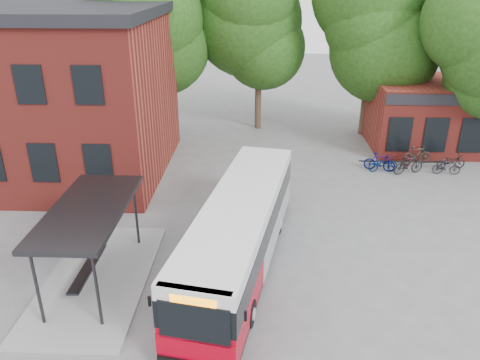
{
  "coord_description": "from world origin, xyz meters",
  "views": [
    {
      "loc": [
        1.08,
        -14.42,
        9.93
      ],
      "look_at": [
        0.33,
        3.41,
        2.0
      ],
      "focal_mm": 35.0,
      "sensor_mm": 36.0,
      "label": 1
    }
  ],
  "objects_px": {
    "bicycle_3": "(408,165)",
    "bicycle_5": "(416,155)",
    "bus_shelter": "(93,245)",
    "bicycle_1": "(380,162)",
    "bicycle_2": "(383,164)",
    "bicycle_7": "(447,167)",
    "city_bus": "(240,233)",
    "bicycle_6": "(451,161)",
    "bicycle_4": "(396,158)"
  },
  "relations": [
    {
      "from": "bicycle_1",
      "to": "bicycle_7",
      "type": "xyz_separation_m",
      "value": [
        3.46,
        -0.39,
        -0.06
      ]
    },
    {
      "from": "city_bus",
      "to": "bicycle_6",
      "type": "relative_size",
      "value": 6.52
    },
    {
      "from": "bus_shelter",
      "to": "bicycle_3",
      "type": "xyz_separation_m",
      "value": [
        13.63,
        10.12,
        -0.92
      ]
    },
    {
      "from": "city_bus",
      "to": "bicycle_1",
      "type": "distance_m",
      "value": 11.84
    },
    {
      "from": "bicycle_1",
      "to": "bicycle_3",
      "type": "height_order",
      "value": "bicycle_3"
    },
    {
      "from": "bicycle_7",
      "to": "bicycle_3",
      "type": "bearing_deg",
      "value": 93.37
    },
    {
      "from": "bus_shelter",
      "to": "bicycle_1",
      "type": "bearing_deg",
      "value": 40.75
    },
    {
      "from": "bicycle_6",
      "to": "bicycle_7",
      "type": "relative_size",
      "value": 1.12
    },
    {
      "from": "city_bus",
      "to": "bicycle_1",
      "type": "xyz_separation_m",
      "value": [
        7.2,
        9.36,
        -0.86
      ]
    },
    {
      "from": "bicycle_1",
      "to": "bicycle_5",
      "type": "distance_m",
      "value": 2.51
    },
    {
      "from": "bicycle_3",
      "to": "bus_shelter",
      "type": "bearing_deg",
      "value": 108.08
    },
    {
      "from": "bicycle_3",
      "to": "bicycle_6",
      "type": "distance_m",
      "value": 2.68
    },
    {
      "from": "city_bus",
      "to": "bicycle_2",
      "type": "distance_m",
      "value": 11.86
    },
    {
      "from": "bicycle_5",
      "to": "bicycle_6",
      "type": "relative_size",
      "value": 1.12
    },
    {
      "from": "bicycle_5",
      "to": "bicycle_6",
      "type": "distance_m",
      "value": 1.81
    },
    {
      "from": "bicycle_2",
      "to": "bicycle_7",
      "type": "relative_size",
      "value": 1.11
    },
    {
      "from": "bus_shelter",
      "to": "bicycle_5",
      "type": "bearing_deg",
      "value": 38.57
    },
    {
      "from": "bicycle_1",
      "to": "bicycle_2",
      "type": "height_order",
      "value": "bicycle_1"
    },
    {
      "from": "city_bus",
      "to": "bicycle_3",
      "type": "bearing_deg",
      "value": 56.62
    },
    {
      "from": "bicycle_1",
      "to": "bus_shelter",
      "type": "bearing_deg",
      "value": 148.78
    },
    {
      "from": "bicycle_6",
      "to": "bicycle_7",
      "type": "bearing_deg",
      "value": 137.57
    },
    {
      "from": "bicycle_4",
      "to": "bicycle_6",
      "type": "relative_size",
      "value": 0.97
    },
    {
      "from": "bicycle_2",
      "to": "bicycle_5",
      "type": "relative_size",
      "value": 0.88
    },
    {
      "from": "bus_shelter",
      "to": "bicycle_7",
      "type": "height_order",
      "value": "bus_shelter"
    },
    {
      "from": "bicycle_5",
      "to": "bicycle_7",
      "type": "xyz_separation_m",
      "value": [
        1.18,
        -1.43,
        -0.11
      ]
    },
    {
      "from": "bicycle_3",
      "to": "bicycle_6",
      "type": "height_order",
      "value": "bicycle_3"
    },
    {
      "from": "bicycle_6",
      "to": "city_bus",
      "type": "bearing_deg",
      "value": 121.38
    },
    {
      "from": "bicycle_5",
      "to": "bicycle_7",
      "type": "relative_size",
      "value": 1.26
    },
    {
      "from": "bicycle_3",
      "to": "bicycle_7",
      "type": "height_order",
      "value": "bicycle_3"
    },
    {
      "from": "bus_shelter",
      "to": "bicycle_4",
      "type": "bearing_deg",
      "value": 40.46
    },
    {
      "from": "city_bus",
      "to": "bicycle_7",
      "type": "bearing_deg",
      "value": 50.6
    },
    {
      "from": "bicycle_6",
      "to": "bicycle_3",
      "type": "bearing_deg",
      "value": 97.88
    },
    {
      "from": "bus_shelter",
      "to": "bicycle_1",
      "type": "relative_size",
      "value": 4.17
    },
    {
      "from": "bicycle_1",
      "to": "bicycle_7",
      "type": "bearing_deg",
      "value": -78.42
    },
    {
      "from": "city_bus",
      "to": "bicycle_3",
      "type": "xyz_separation_m",
      "value": [
        8.64,
        8.97,
        -0.83
      ]
    },
    {
      "from": "bicycle_2",
      "to": "bicycle_5",
      "type": "xyz_separation_m",
      "value": [
        2.11,
        1.17,
        0.13
      ]
    },
    {
      "from": "bus_shelter",
      "to": "bicycle_6",
      "type": "distance_m",
      "value": 19.55
    },
    {
      "from": "bicycle_3",
      "to": "bicycle_4",
      "type": "height_order",
      "value": "bicycle_3"
    },
    {
      "from": "bicycle_4",
      "to": "bicycle_3",
      "type": "bearing_deg",
      "value": -151.67
    },
    {
      "from": "bicycle_7",
      "to": "bicycle_4",
      "type": "bearing_deg",
      "value": 65.59
    },
    {
      "from": "bus_shelter",
      "to": "bicycle_4",
      "type": "height_order",
      "value": "bus_shelter"
    },
    {
      "from": "bus_shelter",
      "to": "bicycle_7",
      "type": "relative_size",
      "value": 4.77
    },
    {
      "from": "bicycle_2",
      "to": "bicycle_3",
      "type": "bearing_deg",
      "value": -109.65
    },
    {
      "from": "bicycle_3",
      "to": "bicycle_5",
      "type": "distance_m",
      "value": 1.66
    },
    {
      "from": "bicycle_3",
      "to": "bicycle_6",
      "type": "xyz_separation_m",
      "value": [
        2.55,
        0.81,
        -0.1
      ]
    },
    {
      "from": "city_bus",
      "to": "bicycle_6",
      "type": "xyz_separation_m",
      "value": [
        11.19,
        9.79,
        -0.93
      ]
    },
    {
      "from": "bus_shelter",
      "to": "bicycle_1",
      "type": "distance_m",
      "value": 16.12
    },
    {
      "from": "bicycle_4",
      "to": "bicycle_6",
      "type": "bearing_deg",
      "value": -84.42
    },
    {
      "from": "bus_shelter",
      "to": "bicycle_5",
      "type": "distance_m",
      "value": 18.53
    },
    {
      "from": "bicycle_4",
      "to": "bicycle_7",
      "type": "height_order",
      "value": "bicycle_7"
    }
  ]
}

